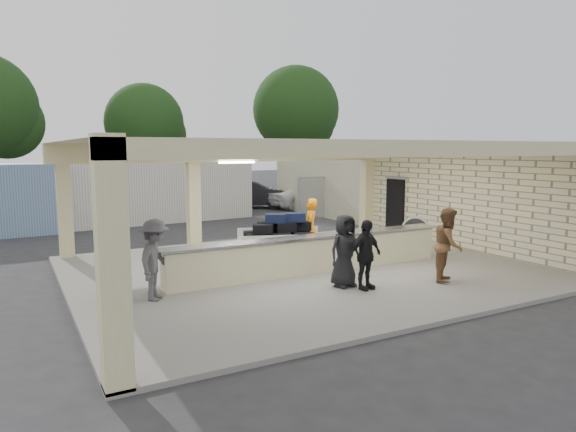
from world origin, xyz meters
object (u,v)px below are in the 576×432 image
passenger_d (345,251)px  car_white_a (307,196)px  passenger_b (365,255)px  luggage_cart (281,236)px  passenger_c (155,260)px  container_white (112,193)px  car_white_b (368,191)px  baggage_counter (313,254)px  car_dark (251,194)px  baggage_handler (310,229)px  drum_fan (415,230)px  passenger_a (448,245)px

passenger_d → car_white_a: passenger_d is taller
passenger_b → car_white_a: 17.70m
luggage_cart → passenger_c: passenger_c is taller
passenger_b → car_white_a: passenger_b is taller
passenger_d → container_white: (-2.82, 13.82, 0.42)m
passenger_b → passenger_c: bearing=152.9°
car_white_b → passenger_d: bearing=136.1°
passenger_b → passenger_c: (-4.47, 1.51, 0.07)m
passenger_b → passenger_c: 4.72m
baggage_counter → car_dark: bearing=71.1°
baggage_handler → car_white_a: baggage_handler is taller
drum_fan → passenger_a: size_ratio=0.56×
drum_fan → passenger_a: passenger_a is taller
car_white_a → container_white: size_ratio=0.37×
passenger_a → container_white: size_ratio=0.14×
baggage_counter → car_white_b: bearing=48.1°
car_dark → car_white_a: bearing=-85.0°
baggage_counter → baggage_handler: (0.78, 1.42, 0.42)m
luggage_cart → passenger_c: 4.49m
luggage_cart → baggage_handler: (1.00, 0.03, 0.14)m
passenger_d → container_white: 14.12m
passenger_c → passenger_d: size_ratio=1.02×
baggage_counter → luggage_cart: bearing=98.9°
car_dark → container_white: 8.61m
luggage_cart → passenger_a: (2.66, -3.77, 0.15)m
car_dark → passenger_c: bearing=178.1°
baggage_handler → car_dark: (4.41, 13.72, -0.21)m
baggage_counter → luggage_cart: 1.43m
passenger_b → car_white_a: (7.90, 15.84, -0.24)m
drum_fan → passenger_d: passenger_d is taller
drum_fan → container_white: 13.35m
passenger_c → container_white: container_white is taller
drum_fan → passenger_d: (-5.00, -3.02, 0.32)m
passenger_a → car_white_b: size_ratio=0.40×
drum_fan → passenger_b: bearing=-100.0°
container_white → baggage_handler: bearing=-75.9°
luggage_cart → car_dark: bearing=87.1°
drum_fan → car_dark: 13.69m
luggage_cart → container_white: container_white is taller
car_white_b → passenger_c: bearing=125.9°
luggage_cart → passenger_a: 4.61m
baggage_handler → car_white_b: size_ratio=0.40×
car_white_b → car_dark: car_dark is taller
luggage_cart → passenger_d: bearing=-69.0°
car_white_b → container_white: container_white is taller
passenger_c → container_white: size_ratio=0.14×
drum_fan → car_white_b: 14.78m
baggage_handler → container_white: container_white is taller
luggage_cart → passenger_c: bearing=-136.6°
container_white → passenger_c: bearing=-100.8°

